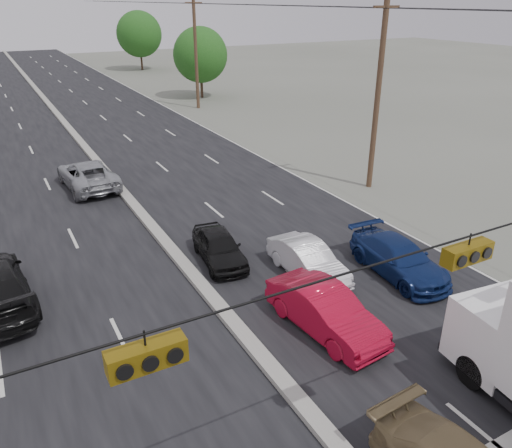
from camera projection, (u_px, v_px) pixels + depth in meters
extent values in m
cube|color=black|center=(87.00, 151.00, 34.68)|extent=(20.00, 160.00, 0.02)
cube|color=gray|center=(87.00, 149.00, 34.64)|extent=(0.50, 160.00, 0.20)
cylinder|color=#422D1E|center=(378.00, 96.00, 26.04)|extent=(0.30, 0.30, 10.00)
cube|color=#422D1E|center=(387.00, 7.00, 24.27)|extent=(1.60, 0.12, 0.12)
cylinder|color=#422D1E|center=(196.00, 54.00, 46.05)|extent=(0.30, 0.30, 10.00)
cube|color=#422D1E|center=(193.00, 3.00, 44.27)|extent=(1.60, 0.12, 0.12)
cylinder|color=black|center=(408.00, 255.00, 8.28)|extent=(25.00, 0.04, 0.04)
cube|color=#72590C|center=(147.00, 356.00, 6.47)|extent=(1.05, 0.30, 0.35)
cube|color=#72590C|center=(467.00, 253.00, 9.08)|extent=(1.05, 0.30, 0.35)
cylinder|color=#382619|center=(202.00, 85.00, 52.68)|extent=(0.28, 0.28, 2.52)
sphere|color=#1A4D14|center=(200.00, 55.00, 51.41)|extent=(5.60, 5.60, 5.60)
cylinder|color=#382619|center=(142.00, 60.00, 73.05)|extent=(0.28, 0.28, 2.88)
sphere|color=#1A4D14|center=(139.00, 34.00, 71.59)|extent=(6.40, 6.40, 6.40)
cube|color=white|center=(502.00, 332.00, 13.74)|extent=(2.70, 2.24, 1.87)
cylinder|color=black|center=(473.00, 372.00, 13.49)|extent=(0.41, 0.96, 0.94)
imported|color=#B40B27|center=(325.00, 311.00, 15.65)|extent=(1.99, 4.55, 1.45)
imported|color=black|center=(219.00, 247.00, 19.85)|extent=(1.98, 3.92, 1.28)
imported|color=silver|center=(308.00, 261.00, 18.82)|extent=(1.42, 3.95, 1.30)
imported|color=navy|center=(399.00, 259.00, 18.92)|extent=(2.15, 4.70, 1.33)
imported|color=gray|center=(88.00, 175.00, 27.62)|extent=(2.79, 5.51, 1.49)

